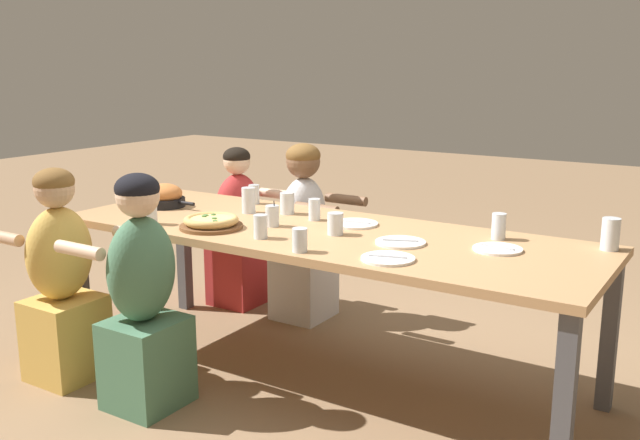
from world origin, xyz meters
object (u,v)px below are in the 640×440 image
(drinking_glass_c, at_px, (300,242))
(drinking_glass_e, at_px, (287,205))
(empty_plate_d, at_px, (388,258))
(drinking_glass_a, at_px, (610,236))
(skillet_bowl, at_px, (164,197))
(drinking_glass_b, at_px, (499,228))
(empty_plate_a, at_px, (355,224))
(drinking_glass_f, at_px, (254,196))
(empty_plate_b, at_px, (498,249))
(drinking_glass_d, at_px, (249,202))
(diner_far_midleft, at_px, (304,238))
(drinking_glass_h, at_px, (314,211))
(cocktail_glass_blue, at_px, (272,217))
(diner_far_left, at_px, (239,234))
(diner_near_midleft, at_px, (143,302))
(drinking_glass_g, at_px, (335,224))
(diner_near_left, at_px, (62,284))
(drinking_glass_i, at_px, (261,228))
(empty_plate_c, at_px, (400,242))
(drinking_glass_j, at_px, (151,212))

(drinking_glass_c, relative_size, drinking_glass_e, 0.90)
(empty_plate_d, bearing_deg, drinking_glass_a, 41.61)
(skillet_bowl, bearing_deg, drinking_glass_b, 8.31)
(drinking_glass_c, distance_m, drinking_glass_e, 0.80)
(empty_plate_a, height_order, drinking_glass_a, drinking_glass_a)
(empty_plate_a, distance_m, drinking_glass_f, 0.79)
(empty_plate_b, relative_size, drinking_glass_d, 1.54)
(skillet_bowl, bearing_deg, empty_plate_a, 8.73)
(diner_far_midleft, bearing_deg, drinking_glass_h, 38.31)
(drinking_glass_a, bearing_deg, empty_plate_a, -171.79)
(cocktail_glass_blue, distance_m, diner_far_left, 1.18)
(drinking_glass_a, bearing_deg, diner_near_midleft, -149.79)
(empty_plate_b, distance_m, drinking_glass_a, 0.50)
(diner_far_left, bearing_deg, drinking_glass_a, 81.91)
(drinking_glass_b, height_order, drinking_glass_h, drinking_glass_b)
(drinking_glass_c, xyz_separation_m, diner_near_midleft, (-0.68, -0.30, -0.31))
(drinking_glass_g, relative_size, diner_far_left, 0.10)
(drinking_glass_f, relative_size, diner_near_left, 0.10)
(drinking_glass_i, bearing_deg, diner_far_midleft, 112.63)
(drinking_glass_a, height_order, diner_far_midleft, diner_far_midleft)
(drinking_glass_d, relative_size, diner_far_left, 0.13)
(diner_far_left, bearing_deg, cocktail_glass_blue, 47.59)
(drinking_glass_b, bearing_deg, empty_plate_d, -114.91)
(cocktail_glass_blue, height_order, drinking_glass_g, cocktail_glass_blue)
(empty_plate_b, bearing_deg, empty_plate_c, -163.85)
(drinking_glass_e, bearing_deg, diner_near_left, -129.03)
(drinking_glass_a, relative_size, drinking_glass_i, 1.27)
(skillet_bowl, relative_size, cocktail_glass_blue, 2.56)
(drinking_glass_i, relative_size, diner_far_left, 0.11)
(drinking_glass_c, relative_size, drinking_glass_g, 0.99)
(drinking_glass_f, height_order, drinking_glass_h, drinking_glass_h)
(diner_near_left, bearing_deg, empty_plate_c, -66.94)
(drinking_glass_g, xyz_separation_m, drinking_glass_i, (-0.26, -0.25, -0.00))
(diner_near_midleft, bearing_deg, diner_near_left, 90.00)
(empty_plate_b, relative_size, cocktail_glass_blue, 1.63)
(drinking_glass_b, xyz_separation_m, drinking_glass_e, (-1.16, -0.06, -0.00))
(empty_plate_b, height_order, drinking_glass_c, drinking_glass_c)
(drinking_glass_i, distance_m, diner_near_midleft, 0.64)
(drinking_glass_j, distance_m, diner_near_left, 0.57)
(skillet_bowl, height_order, empty_plate_a, skillet_bowl)
(empty_plate_b, height_order, diner_far_midleft, diner_far_midleft)
(drinking_glass_h, bearing_deg, empty_plate_d, -35.37)
(empty_plate_a, relative_size, empty_plate_b, 1.09)
(empty_plate_b, bearing_deg, drinking_glass_h, 175.34)
(cocktail_glass_blue, bearing_deg, empty_plate_d, -17.59)
(empty_plate_b, height_order, diner_near_midleft, diner_near_midleft)
(drinking_glass_b, relative_size, diner_near_midleft, 0.11)
(empty_plate_d, height_order, drinking_glass_f, drinking_glass_f)
(drinking_glass_f, relative_size, diner_far_midleft, 0.10)
(drinking_glass_a, relative_size, diner_far_left, 0.14)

